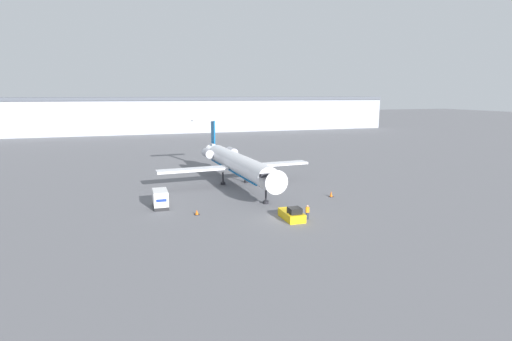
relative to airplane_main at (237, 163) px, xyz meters
The scene contains 8 objects.
ground_plane 20.48m from the airplane_main, 87.14° to the right, with size 600.00×600.00×0.00m, color slate.
terminal_building 99.94m from the airplane_main, 89.42° to the left, with size 180.00×16.80×13.77m.
airplane_main is the anchor object (origin of this frame).
pushback_tug 20.47m from the airplane_main, 85.89° to the right, with size 2.04×4.12×1.68m.
luggage_cart 16.89m from the airplane_main, 142.39° to the right, with size 1.87×3.50×2.40m.
worker_near_tug 21.18m from the airplane_main, 81.15° to the right, with size 0.40×0.25×1.78m.
traffic_cone_left 17.73m from the airplane_main, 121.78° to the right, with size 0.62×0.62×0.63m.
traffic_cone_right 16.71m from the airplane_main, 46.97° to the right, with size 0.63×0.63×0.84m.
Camera 1 is at (-17.81, -42.75, 14.84)m, focal length 28.00 mm.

